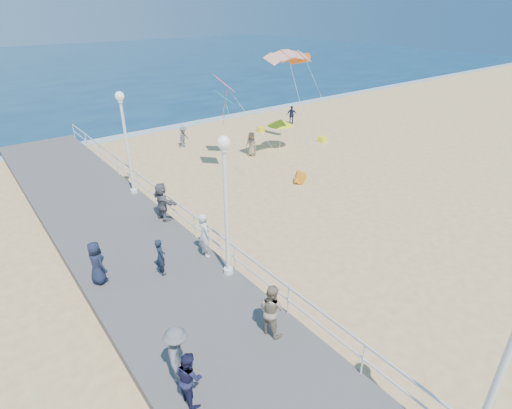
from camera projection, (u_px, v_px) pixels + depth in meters
ground at (326, 237)px, 18.09m from camera, size 160.00×160.00×0.00m
ocean at (29, 69)px, 64.04m from camera, size 160.00×90.00×0.05m
surf_line at (142, 133)px, 32.57m from camera, size 160.00×1.20×0.04m
boardwalk at (178, 300)px, 13.91m from camera, size 5.00×44.00×0.40m
railing at (235, 251)px, 14.78m from camera, size 0.05×42.00×0.55m
lamp_post_near at (504, 364)px, 7.16m from camera, size 0.44×0.44×5.32m
lamp_post_mid at (226, 194)px, 13.53m from camera, size 0.44×0.44×5.32m
lamp_post_far at (125, 133)px, 19.89m from camera, size 0.44×0.44×5.32m
woman_holding_toddler at (204, 235)px, 15.66m from camera, size 0.51×0.72×1.86m
toddler_held at (205, 226)px, 15.72m from camera, size 0.30×0.37×0.70m
spectator_0 at (161, 257)px, 14.65m from camera, size 0.40×0.57×1.47m
spectator_1 at (271, 309)px, 11.92m from camera, size 0.83×0.97×1.74m
spectator_2 at (177, 355)px, 10.37m from camera, size 1.08×1.30×1.75m
spectator_4 at (96, 263)px, 14.14m from camera, size 0.72×0.92×1.66m
spectator_5 at (162, 202)px, 18.31m from camera, size 0.76×1.76×1.84m
spectator_7 at (189, 377)px, 9.87m from camera, size 0.60×0.77×1.56m
beach_walker_a at (183, 137)px, 29.10m from camera, size 1.13×0.99×1.52m
beach_walker_b at (292, 115)px, 34.69m from camera, size 0.99×0.82×1.58m
beach_walker_c at (251, 144)px, 27.39m from camera, size 0.79×0.95×1.66m
box_kite at (300, 178)px, 23.34m from camera, size 0.90×0.88×0.74m
beach_umbrella at (280, 122)px, 28.30m from camera, size 1.90×1.90×2.14m
beach_chair_left at (261, 129)px, 32.79m from camera, size 0.55×0.55×0.40m
beach_chair_right at (322, 139)px, 30.42m from camera, size 0.55×0.55×0.40m
kite_parafoil at (289, 54)px, 22.82m from camera, size 3.16×0.94×0.65m
kite_windsock at (299, 59)px, 26.80m from camera, size 0.97×2.49×1.04m
kite_diamond_pink at (224, 83)px, 21.67m from camera, size 1.40×1.54×0.82m
kite_diamond_green at (224, 97)px, 25.22m from camera, size 1.27×1.42×0.74m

